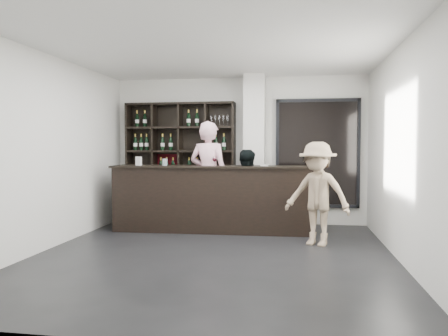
% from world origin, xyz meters
% --- Properties ---
extents(floor, '(5.00, 5.50, 0.01)m').
position_xyz_m(floor, '(0.00, 0.00, -0.01)').
color(floor, black).
rests_on(floor, ground).
extents(wine_shelf, '(2.20, 0.35, 2.40)m').
position_xyz_m(wine_shelf, '(-1.15, 2.57, 1.20)').
color(wine_shelf, black).
rests_on(wine_shelf, floor).
extents(structural_column, '(0.40, 0.40, 2.90)m').
position_xyz_m(structural_column, '(0.35, 2.47, 1.45)').
color(structural_column, silver).
rests_on(structural_column, floor).
extents(glass_panel, '(1.60, 0.08, 2.10)m').
position_xyz_m(glass_panel, '(1.55, 2.69, 1.40)').
color(glass_panel, black).
rests_on(glass_panel, floor).
extents(tasting_counter, '(3.59, 0.74, 1.18)m').
position_xyz_m(tasting_counter, '(-0.35, 1.75, 0.59)').
color(tasting_counter, black).
rests_on(tasting_counter, floor).
extents(taster_pink, '(0.81, 0.62, 1.99)m').
position_xyz_m(taster_pink, '(-0.43, 1.85, 0.99)').
color(taster_pink, '#EFB4C1').
rests_on(taster_pink, floor).
extents(taster_black, '(0.77, 0.63, 1.47)m').
position_xyz_m(taster_black, '(0.24, 1.85, 0.74)').
color(taster_black, black).
rests_on(taster_black, floor).
extents(customer, '(1.19, 0.96, 1.60)m').
position_xyz_m(customer, '(1.47, 0.91, 0.80)').
color(customer, gray).
rests_on(customer, floor).
extents(wine_glass, '(0.10, 0.10, 0.19)m').
position_xyz_m(wine_glass, '(-0.29, 1.68, 1.28)').
color(wine_glass, white).
rests_on(wine_glass, tasting_counter).
extents(spit_cup, '(0.11, 0.11, 0.13)m').
position_xyz_m(spit_cup, '(-1.20, 1.66, 1.25)').
color(spit_cup, silver).
rests_on(spit_cup, tasting_counter).
extents(napkin_stack, '(0.13, 0.13, 0.02)m').
position_xyz_m(napkin_stack, '(0.58, 1.82, 1.20)').
color(napkin_stack, white).
rests_on(napkin_stack, tasting_counter).
extents(card_stand, '(0.12, 0.08, 0.16)m').
position_xyz_m(card_stand, '(-1.70, 1.68, 1.26)').
color(card_stand, white).
rests_on(card_stand, tasting_counter).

